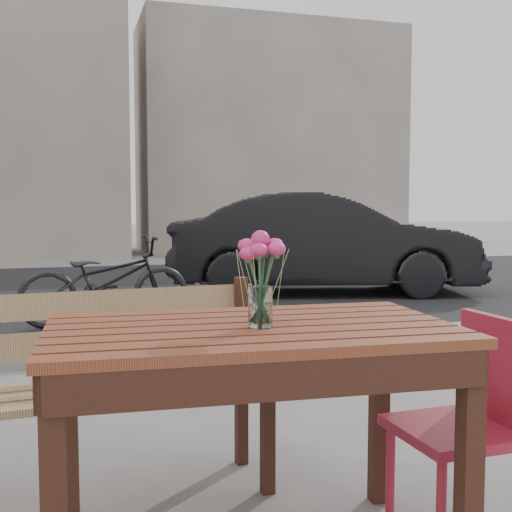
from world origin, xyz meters
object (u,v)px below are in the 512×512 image
(main_vase, at_px, (260,267))
(main_table, at_px, (252,365))
(red_chair, at_px, (473,412))
(parked_car, at_px, (322,243))
(bicycle, at_px, (106,281))

(main_vase, bearing_deg, main_table, 114.37)
(red_chair, bearing_deg, parked_car, 160.42)
(red_chair, height_order, parked_car, parked_car)
(main_table, relative_size, main_vase, 4.37)
(bicycle, bearing_deg, red_chair, -174.22)
(red_chair, distance_m, bicycle, 4.74)
(main_vase, bearing_deg, parked_car, 66.09)
(red_chair, bearing_deg, main_table, -96.44)
(main_vase, distance_m, bicycle, 4.64)
(main_table, relative_size, parked_car, 0.33)
(main_vase, bearing_deg, red_chair, -1.62)
(parked_car, relative_size, bicycle, 2.44)
(main_vase, height_order, parked_car, parked_car)
(main_table, bearing_deg, bicycle, 95.84)
(red_chair, xyz_separation_m, main_vase, (-0.78, 0.02, 0.54))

